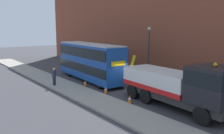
{
  "coord_description": "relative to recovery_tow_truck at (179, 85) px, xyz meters",
  "views": [
    {
      "loc": [
        15.87,
        -14.24,
        5.73
      ],
      "look_at": [
        -2.14,
        -0.52,
        2.0
      ],
      "focal_mm": 38.09,
      "sensor_mm": 36.0,
      "label": 1
    }
  ],
  "objects": [
    {
      "name": "building_facade",
      "position": [
        -5.7,
        7.45,
        6.31
      ],
      "size": [
        60.0,
        1.5,
        16.0
      ],
      "color": "brown",
      "rests_on": "ground_plane"
    },
    {
      "name": "traffic_cone_near_truck",
      "position": [
        -2.88,
        -2.06,
        -1.42
      ],
      "size": [
        0.36,
        0.36,
        0.72
      ],
      "color": "orange",
      "rests_on": "ground_plane"
    },
    {
      "name": "traffic_cone_midway",
      "position": [
        -6.21,
        -1.92,
        -1.42
      ],
      "size": [
        0.36,
        0.36,
        0.72
      ],
      "color": "orange",
      "rests_on": "ground_plane"
    },
    {
      "name": "street_lamp",
      "position": [
        -8.06,
        5.26,
        1.71
      ],
      "size": [
        0.36,
        0.36,
        5.83
      ],
      "color": "#38383D",
      "rests_on": "ground_plane"
    },
    {
      "name": "traffic_cone_near_bus",
      "position": [
        -9.62,
        -1.95,
        -1.42
      ],
      "size": [
        0.36,
        0.36,
        0.72
      ],
      "color": "orange",
      "rests_on": "ground_plane"
    },
    {
      "name": "ground_plane",
      "position": [
        -5.7,
        0.55,
        -1.76
      ],
      "size": [
        120.0,
        120.0,
        0.0
      ],
      "primitive_type": "plane",
      "color": "#38383D"
    },
    {
      "name": "double_decker_bus",
      "position": [
        -11.92,
        0.03,
        0.47
      ],
      "size": [
        11.16,
        3.25,
        4.06
      ],
      "rotation": [
        0.0,
        0.0,
        -0.07
      ],
      "color": "#19479E",
      "rests_on": "ground_plane"
    },
    {
      "name": "near_kerb",
      "position": [
        -5.7,
        -3.65,
        -1.68
      ],
      "size": [
        60.0,
        2.8,
        0.15
      ],
      "primitive_type": "cube",
      "color": "gray",
      "rests_on": "ground_plane"
    },
    {
      "name": "recovery_tow_truck",
      "position": [
        0.0,
        0.0,
        0.0
      ],
      "size": [
        10.21,
        3.21,
        3.67
      ],
      "rotation": [
        0.0,
        0.0,
        -0.07
      ],
      "color": "#2D2D2D",
      "rests_on": "ground_plane"
    },
    {
      "name": "pedestrian_onlooker",
      "position": [
        -11.48,
        -4.36,
        -0.77
      ],
      "size": [
        0.45,
        0.48,
        1.71
      ],
      "rotation": [
        0.0,
        0.0,
        0.65
      ],
      "color": "#232333",
      "rests_on": "near_kerb"
    }
  ]
}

